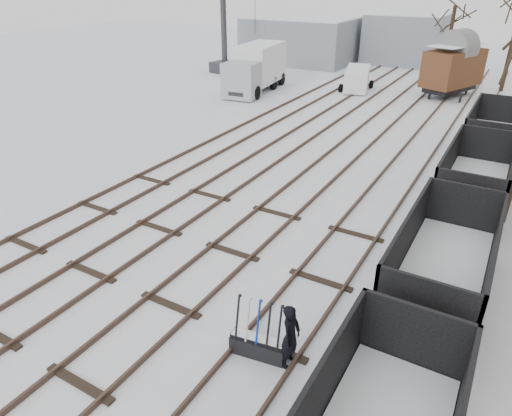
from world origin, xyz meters
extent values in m
plane|color=white|center=(0.00, 0.00, 0.00)|extent=(120.00, 120.00, 0.00)
cube|color=black|center=(-6.72, 14.00, 0.07)|extent=(0.07, 52.00, 0.15)
cube|color=black|center=(-5.28, 14.00, 0.07)|extent=(0.07, 52.00, 0.15)
cube|color=black|center=(-6.00, 2.00, 0.03)|extent=(1.90, 0.20, 0.08)
cube|color=black|center=(-3.72, 14.00, 0.07)|extent=(0.07, 52.00, 0.15)
cube|color=black|center=(-2.28, 14.00, 0.07)|extent=(0.07, 52.00, 0.15)
cube|color=black|center=(-3.00, 2.00, 0.03)|extent=(1.90, 0.20, 0.08)
cube|color=black|center=(-0.72, 14.00, 0.07)|extent=(0.07, 52.00, 0.15)
cube|color=black|center=(0.72, 14.00, 0.07)|extent=(0.07, 52.00, 0.15)
cube|color=black|center=(0.00, 2.00, 0.03)|extent=(1.90, 0.20, 0.08)
cube|color=black|center=(2.28, 14.00, 0.07)|extent=(0.07, 52.00, 0.15)
cube|color=black|center=(3.72, 14.00, 0.07)|extent=(0.07, 52.00, 0.15)
cube|color=black|center=(3.00, 2.00, 0.03)|extent=(1.90, 0.20, 0.08)
cube|color=black|center=(5.28, 14.00, 0.07)|extent=(0.07, 52.00, 0.15)
cube|color=black|center=(6.72, 14.00, 0.07)|extent=(0.07, 52.00, 0.15)
cube|color=black|center=(6.00, 2.00, 0.03)|extent=(1.90, 0.20, 0.08)
cube|color=gray|center=(-13.00, 36.00, 2.00)|extent=(10.00, 8.00, 4.00)
cube|color=white|center=(-13.00, 36.00, 4.05)|extent=(9.80, 7.84, 0.10)
cube|color=gray|center=(-4.00, 40.00, 2.20)|extent=(7.00, 6.00, 4.40)
cube|color=white|center=(-4.00, 40.00, 4.45)|extent=(6.86, 5.88, 0.10)
cube|color=black|center=(2.86, -0.32, 0.22)|extent=(1.35, 0.60, 0.44)
cube|color=black|center=(2.86, -0.32, 0.46)|extent=(1.33, 0.49, 0.06)
cube|color=white|center=(2.86, -0.32, 0.50)|extent=(1.27, 0.44, 0.03)
cylinder|color=black|center=(2.36, -0.39, 0.95)|extent=(0.10, 0.32, 1.08)
cylinder|color=silver|center=(2.61, -0.36, 0.95)|extent=(0.10, 0.32, 1.08)
cylinder|color=#0B2E98|center=(2.86, -0.32, 0.95)|extent=(0.10, 0.32, 1.08)
cylinder|color=black|center=(3.10, -0.28, 0.95)|extent=(0.10, 0.32, 1.08)
cylinder|color=black|center=(3.35, -0.25, 0.95)|extent=(0.10, 0.32, 1.08)
imported|color=black|center=(3.61, -0.22, 0.80)|extent=(0.40, 0.60, 1.60)
cube|color=black|center=(6.00, 3.97, 0.60)|extent=(1.77, 4.86, 0.37)
cube|color=black|center=(6.00, 3.97, 0.78)|extent=(2.21, 5.53, 0.11)
cube|color=black|center=(4.94, 3.97, 1.52)|extent=(0.09, 5.53, 1.47)
cube|color=black|center=(7.06, 3.97, 1.52)|extent=(0.09, 5.53, 1.47)
cube|color=white|center=(6.00, 3.97, 0.88)|extent=(1.99, 5.31, 0.06)
cylinder|color=black|center=(4.99, 2.20, 0.32)|extent=(0.11, 0.64, 0.64)
cylinder|color=black|center=(7.01, 5.74, 0.32)|extent=(0.11, 0.64, 0.64)
cube|color=black|center=(6.00, 10.37, 0.60)|extent=(1.77, 4.86, 0.37)
cube|color=black|center=(6.00, 10.37, 0.78)|extent=(2.21, 5.53, 0.11)
cube|color=black|center=(4.94, 10.37, 1.52)|extent=(0.09, 5.53, 1.47)
cube|color=black|center=(7.06, 10.37, 1.52)|extent=(0.09, 5.53, 1.47)
cube|color=white|center=(6.00, 10.37, 0.88)|extent=(1.99, 5.31, 0.06)
cylinder|color=black|center=(4.99, 8.60, 0.32)|extent=(0.11, 0.64, 0.64)
cylinder|color=black|center=(7.01, 12.14, 0.32)|extent=(0.11, 0.64, 0.64)
cube|color=black|center=(6.00, 16.77, 0.60)|extent=(1.77, 4.86, 0.37)
cube|color=black|center=(6.00, 16.77, 0.78)|extent=(2.21, 5.53, 0.11)
cube|color=black|center=(4.94, 16.77, 1.52)|extent=(0.09, 5.53, 1.47)
cube|color=white|center=(6.00, 16.77, 0.88)|extent=(1.99, 5.31, 0.06)
cylinder|color=black|center=(4.99, 15.00, 0.32)|extent=(0.11, 0.64, 0.64)
cube|color=black|center=(2.25, 27.94, 0.60)|extent=(3.14, 4.40, 0.37)
cube|color=#522C18|center=(2.25, 27.94, 1.97)|extent=(3.76, 5.08, 2.39)
cube|color=white|center=(2.25, 27.94, 3.49)|extent=(3.47, 4.78, 0.04)
cylinder|color=black|center=(1.24, 26.47, 0.32)|extent=(0.11, 0.64, 0.64)
cylinder|color=black|center=(3.26, 29.41, 0.32)|extent=(0.11, 0.64, 0.64)
cube|color=black|center=(-10.44, 22.53, 0.52)|extent=(2.02, 7.25, 0.28)
cube|color=#A1A5AA|center=(-10.44, 19.89, 1.27)|extent=(2.48, 2.15, 2.36)
cube|color=white|center=(-10.44, 23.28, 1.88)|extent=(2.95, 5.16, 2.64)
cube|color=white|center=(-10.44, 23.28, 3.22)|extent=(2.89, 5.06, 0.04)
cylinder|color=black|center=(-11.48, 20.08, 0.47)|extent=(0.28, 0.94, 0.94)
cylinder|color=black|center=(-9.40, 25.17, 0.47)|extent=(0.28, 0.94, 0.94)
cube|color=white|center=(-4.06, 26.47, 0.86)|extent=(2.54, 4.06, 1.54)
cube|color=white|center=(-4.06, 26.47, 1.64)|extent=(2.48, 3.97, 0.03)
cylinder|color=black|center=(-4.83, 25.27, 0.30)|extent=(0.19, 0.60, 0.60)
cylinder|color=black|center=(-3.29, 27.67, 0.30)|extent=(0.19, 0.60, 0.60)
cube|color=#2E2E33|center=(-16.43, 27.37, 0.45)|extent=(2.25, 2.25, 0.89)
cylinder|color=#2E2E33|center=(-16.43, 27.37, 4.45)|extent=(0.49, 0.49, 8.90)
cylinder|color=black|center=(-16.43, 31.71, 5.34)|extent=(0.04, 0.04, 5.01)
cylinder|color=black|center=(0.68, 34.59, 2.79)|extent=(0.30, 0.30, 5.57)
camera|label=1|loc=(6.72, -7.10, 7.83)|focal=32.00mm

